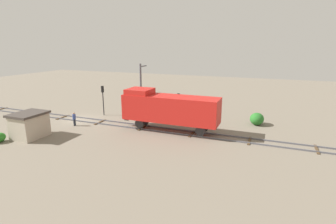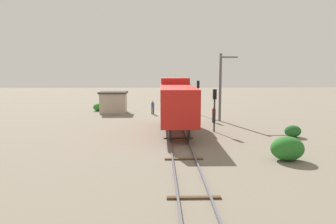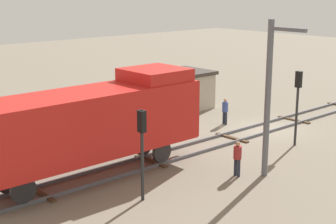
{
  "view_description": "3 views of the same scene",
  "coord_description": "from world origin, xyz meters",
  "views": [
    {
      "loc": [
        26.94,
        23.28,
        9.75
      ],
      "look_at": [
        -1.17,
        12.09,
        1.95
      ],
      "focal_mm": 28.0,
      "sensor_mm": 36.0,
      "label": 1
    },
    {
      "loc": [
        1.47,
        41.61,
        5.69
      ],
      "look_at": [
        0.73,
        10.88,
        1.58
      ],
      "focal_mm": 35.0,
      "sensor_mm": 36.0,
      "label": 2
    },
    {
      "loc": [
        -18.95,
        25.14,
        8.7
      ],
      "look_at": [
        0.31,
        7.85,
        2.32
      ],
      "focal_mm": 55.0,
      "sensor_mm": 36.0,
      "label": 3
    }
  ],
  "objects": [
    {
      "name": "ground_plane",
      "position": [
        0.0,
        0.0,
        0.0
      ],
      "size": [
        111.5,
        111.5,
        0.0
      ],
      "primitive_type": "plane",
      "color": "#756B5B"
    },
    {
      "name": "worker_by_signal",
      "position": [
        -4.2,
        7.55,
        1.0
      ],
      "size": [
        0.38,
        0.38,
        1.7
      ],
      "rotation": [
        0.0,
        0.0,
        2.64
      ],
      "color": "#262B38",
      "rests_on": "ground"
    },
    {
      "name": "locomotive",
      "position": [
        0.0,
        12.66,
        2.77
      ],
      "size": [
        2.9,
        11.6,
        4.6
      ],
      "color": "red",
      "rests_on": "railway_track"
    },
    {
      "name": "railway_track",
      "position": [
        0.0,
        -0.0,
        0.07
      ],
      "size": [
        2.4,
        74.34,
        0.16
      ],
      "color": "#595960",
      "rests_on": "ground"
    },
    {
      "name": "worker_near_track",
      "position": [
        2.4,
        1.06,
        1.0
      ],
      "size": [
        0.38,
        0.38,
        1.7
      ],
      "rotation": [
        0.0,
        0.0,
        3.15
      ],
      "color": "#262B38",
      "rests_on": "ground"
    },
    {
      "name": "bush_mid",
      "position": [
        -6.42,
        21.98,
        0.75
      ],
      "size": [
        2.07,
        1.69,
        1.5
      ],
      "primitive_type": "ellipsoid",
      "color": "#276C26",
      "rests_on": "ground"
    },
    {
      "name": "bush_near",
      "position": [
        -9.58,
        15.07,
        0.5
      ],
      "size": [
        1.37,
        1.12,
        0.99
      ],
      "primitive_type": "ellipsoid",
      "color": "#225B26",
      "rests_on": "ground"
    },
    {
      "name": "relay_hut",
      "position": [
        7.5,
        -0.48,
        1.39
      ],
      "size": [
        3.5,
        2.9,
        2.74
      ],
      "color": "#B2A893",
      "rests_on": "ground"
    },
    {
      "name": "catenary_mast",
      "position": [
        -5.07,
        6.52,
        3.88
      ],
      "size": [
        1.94,
        0.28,
        7.27
      ],
      "color": "#595960",
      "rests_on": "ground"
    },
    {
      "name": "traffic_signal_mid",
      "position": [
        -3.4,
        12.59,
        2.69
      ],
      "size": [
        0.32,
        0.34,
        3.85
      ],
      "color": "#262628",
      "rests_on": "ground"
    },
    {
      "name": "traffic_signal_near",
      "position": [
        -3.2,
        1.44,
        2.91
      ],
      "size": [
        0.32,
        0.34,
        4.19
      ],
      "color": "#262628",
      "rests_on": "ground"
    }
  ]
}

